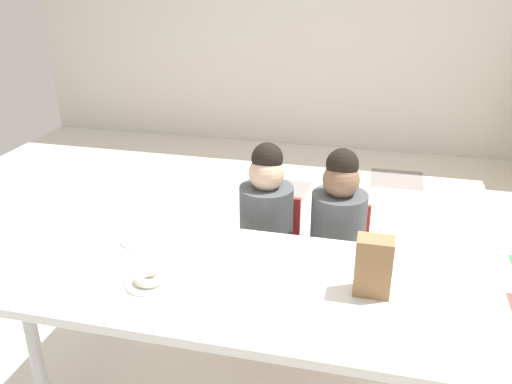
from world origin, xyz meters
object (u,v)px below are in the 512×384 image
(craft_table, at_px, (264,292))
(donut_powdered_on_plate, at_px, (149,278))
(seated_child_middle_seat, at_px, (338,223))
(paper_plate_near_edge, at_px, (150,283))
(seated_child_near_camera, at_px, (267,216))
(paper_plate_center_table, at_px, (141,239))
(paper_bag_brown, at_px, (373,266))

(craft_table, relative_size, donut_powdered_on_plate, 15.32)
(craft_table, height_order, donut_powdered_on_plate, donut_powdered_on_plate)
(seated_child_middle_seat, xyz_separation_m, paper_plate_near_edge, (-0.63, -0.74, 0.04))
(donut_powdered_on_plate, bearing_deg, seated_child_near_camera, 69.36)
(craft_table, height_order, seated_child_middle_seat, seated_child_middle_seat)
(craft_table, relative_size, paper_plate_center_table, 9.64)
(seated_child_near_camera, height_order, donut_powdered_on_plate, seated_child_near_camera)
(craft_table, bearing_deg, seated_child_middle_seat, 70.72)
(paper_bag_brown, xyz_separation_m, paper_plate_near_edge, (-0.80, -0.14, -0.11))
(craft_table, relative_size, paper_plate_near_edge, 9.64)
(donut_powdered_on_plate, bearing_deg, paper_bag_brown, 9.91)
(paper_plate_near_edge, bearing_deg, seated_child_middle_seat, 49.78)
(craft_table, xyz_separation_m, seated_child_middle_seat, (0.22, 0.62, 0.01))
(craft_table, bearing_deg, donut_powdered_on_plate, -163.68)
(seated_child_middle_seat, bearing_deg, paper_plate_center_table, -151.58)
(seated_child_middle_seat, relative_size, paper_bag_brown, 4.17)
(donut_powdered_on_plate, bearing_deg, seated_child_middle_seat, 49.78)
(seated_child_near_camera, xyz_separation_m, paper_plate_center_table, (-0.45, -0.43, 0.04))
(paper_plate_center_table, bearing_deg, paper_bag_brown, -9.66)
(craft_table, bearing_deg, seated_child_near_camera, 101.85)
(paper_bag_brown, relative_size, paper_plate_center_table, 1.22)
(paper_plate_near_edge, bearing_deg, paper_bag_brown, 9.91)
(craft_table, xyz_separation_m, paper_plate_center_table, (-0.58, 0.19, 0.05))
(seated_child_middle_seat, bearing_deg, paper_plate_near_edge, -130.22)
(seated_child_middle_seat, height_order, paper_plate_near_edge, seated_child_middle_seat)
(seated_child_middle_seat, height_order, paper_plate_center_table, seated_child_middle_seat)
(paper_bag_brown, bearing_deg, seated_child_near_camera, 131.13)
(paper_bag_brown, relative_size, donut_powdered_on_plate, 1.94)
(seated_child_middle_seat, distance_m, donut_powdered_on_plate, 0.97)
(seated_child_near_camera, bearing_deg, seated_child_middle_seat, 0.00)
(seated_child_near_camera, xyz_separation_m, donut_powdered_on_plate, (-0.28, -0.74, 0.06))
(paper_bag_brown, distance_m, paper_plate_near_edge, 0.82)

